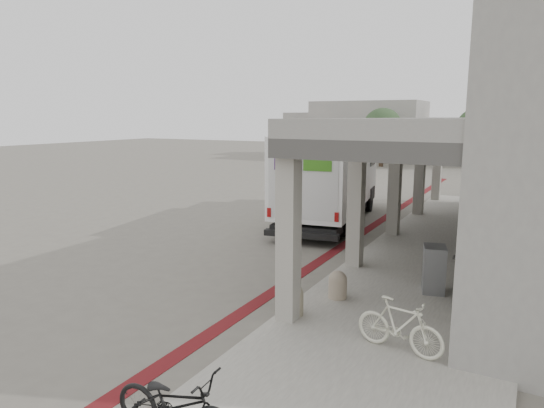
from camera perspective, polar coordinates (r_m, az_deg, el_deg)
The scene contains 13 objects.
ground at distance 13.74m, azimuth 0.56°, elevation -6.96°, with size 120.00×120.00×0.00m, color #666058.
bike_lane_stripe at distance 15.10m, azimuth 7.51°, elevation -5.44°, with size 0.35×40.00×0.01m, color maroon.
sidewalk at distance 12.46m, azimuth 17.26°, elevation -8.97°, with size 4.40×28.00×0.12m, color gray.
distant_backdrop at distance 48.36m, azimuth 17.87°, elevation 8.12°, with size 28.00×10.00×6.50m.
tree_left at distance 41.15m, azimuth 12.85°, elevation 8.74°, with size 3.20×3.20×4.80m.
tree_mid at distance 41.83m, azimuth 22.97°, elevation 8.22°, with size 3.20×3.20×4.80m.
fedex_truck at distance 18.83m, azimuth 6.79°, elevation 3.36°, with size 3.63×8.34×3.44m.
bench at distance 11.47m, azimuth 22.53°, elevation -9.12°, with size 0.46×1.75×0.41m.
bollard_near at distance 9.94m, azimuth 2.49°, elevation -11.14°, with size 0.42×0.42×0.64m.
bollard_far at distance 10.90m, azimuth 7.73°, elevation -9.34°, with size 0.41×0.41×0.61m.
utility_cabinet at distance 11.70m, azimuth 18.52°, elevation -7.26°, with size 0.48×0.64×1.06m, color gray.
bicycle_black at distance 6.55m, azimuth -11.33°, elevation -22.08°, with size 0.61×1.75×0.92m, color black.
bicycle_cream at distance 8.70m, azimuth 14.79°, elevation -13.66°, with size 0.44×1.55×0.93m, color silver.
Camera 1 is at (6.13, -11.61, 4.06)m, focal length 32.00 mm.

